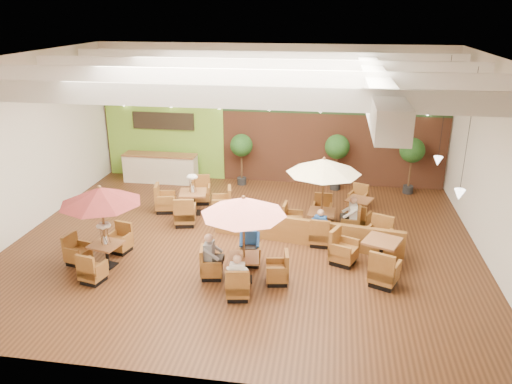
% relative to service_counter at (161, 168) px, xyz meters
% --- Properties ---
extents(room, '(14.04, 14.00, 5.52)m').
position_rel_service_counter_xyz_m(room, '(4.65, -3.88, 3.05)').
color(room, '#381E0F').
rests_on(room, ground).
extents(service_counter, '(3.00, 0.75, 1.18)m').
position_rel_service_counter_xyz_m(service_counter, '(0.00, 0.00, 0.00)').
color(service_counter, beige).
rests_on(service_counter, ground).
extents(booth_divider, '(5.80, 1.14, 0.81)m').
position_rel_service_counter_xyz_m(booth_divider, '(6.26, -4.89, -0.18)').
color(booth_divider, brown).
rests_on(booth_divider, ground).
extents(table_0, '(2.31, 2.42, 2.39)m').
position_rel_service_counter_xyz_m(table_0, '(0.86, -7.12, 1.13)').
color(table_0, brown).
rests_on(table_0, ground).
extents(table_1, '(2.41, 2.41, 2.41)m').
position_rel_service_counter_xyz_m(table_1, '(4.81, -7.29, 1.07)').
color(table_1, brown).
rests_on(table_1, ground).
extents(table_2, '(2.48, 2.48, 2.52)m').
position_rel_service_counter_xyz_m(table_2, '(6.71, -3.97, 1.14)').
color(table_2, brown).
rests_on(table_2, ground).
extents(table_3, '(2.81, 2.81, 1.58)m').
position_rel_service_counter_xyz_m(table_3, '(2.25, -3.08, -0.15)').
color(table_3, brown).
rests_on(table_3, ground).
extents(table_4, '(2.05, 2.91, 1.02)m').
position_rel_service_counter_xyz_m(table_4, '(8.12, -5.94, -0.20)').
color(table_4, brown).
rests_on(table_4, ground).
extents(table_5, '(1.01, 2.48, 0.87)m').
position_rel_service_counter_xyz_m(table_5, '(7.93, -2.59, -0.25)').
color(table_5, brown).
rests_on(table_5, ground).
extents(topiary_0, '(0.90, 0.90, 2.09)m').
position_rel_service_counter_xyz_m(topiary_0, '(3.35, 0.20, 0.97)').
color(topiary_0, black).
rests_on(topiary_0, ground).
extents(topiary_1, '(0.95, 0.95, 2.21)m').
position_rel_service_counter_xyz_m(topiary_1, '(7.12, 0.20, 1.07)').
color(topiary_1, black).
rests_on(topiary_1, ground).
extents(topiary_2, '(0.94, 0.94, 2.19)m').
position_rel_service_counter_xyz_m(topiary_2, '(9.92, 0.20, 1.05)').
color(topiary_2, black).
rests_on(topiary_2, ground).
extents(diner_0, '(0.38, 0.31, 0.76)m').
position_rel_service_counter_xyz_m(diner_0, '(4.81, -8.16, 0.16)').
color(diner_0, white).
rests_on(diner_0, ground).
extents(diner_1, '(0.42, 0.35, 0.82)m').
position_rel_service_counter_xyz_m(diner_1, '(4.81, -6.41, 0.18)').
color(diner_1, '#24519D').
rests_on(diner_1, ground).
extents(diner_2, '(0.32, 0.40, 0.82)m').
position_rel_service_counter_xyz_m(diner_2, '(3.93, -7.29, 0.18)').
color(diner_2, gray).
rests_on(diner_2, ground).
extents(diner_3, '(0.39, 0.34, 0.73)m').
position_rel_service_counter_xyz_m(diner_3, '(6.71, -4.88, 0.15)').
color(diner_3, '#24519D').
rests_on(diner_3, ground).
extents(diner_4, '(0.34, 0.42, 0.83)m').
position_rel_service_counter_xyz_m(diner_4, '(7.62, -3.97, 0.19)').
color(diner_4, white).
rests_on(diner_4, ground).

